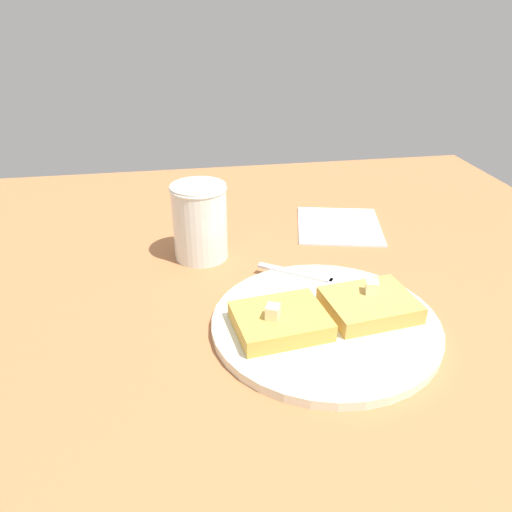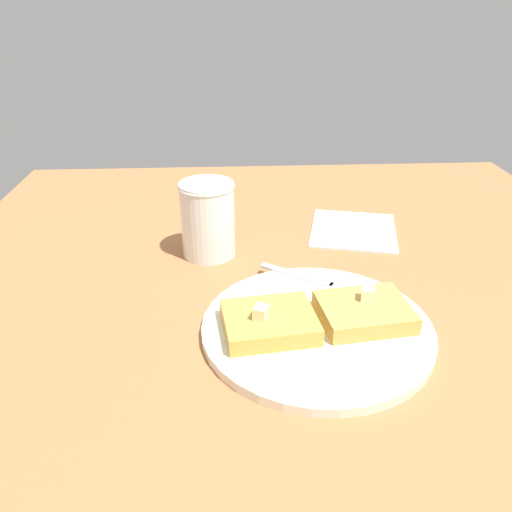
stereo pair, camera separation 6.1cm
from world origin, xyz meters
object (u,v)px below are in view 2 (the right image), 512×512
at_px(plate, 317,328).
at_px(fork, 322,284).
at_px(napkin, 353,230).
at_px(syrup_jar, 208,223).

height_order(plate, fork, fork).
distance_m(plate, napkin, 0.27).
height_order(plate, napkin, plate).
relative_size(fork, syrup_jar, 1.34).
bearing_deg(napkin, plate, 68.80).
relative_size(syrup_jar, napkin, 0.76).
xyz_separation_m(plate, syrup_jar, (0.12, -0.19, 0.04)).
height_order(plate, syrup_jar, syrup_jar).
xyz_separation_m(syrup_jar, napkin, (-0.22, -0.06, -0.05)).
bearing_deg(syrup_jar, plate, 122.30).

